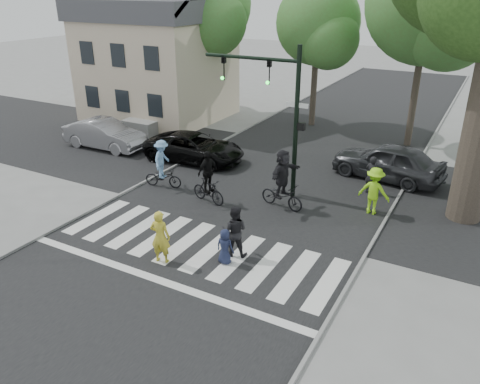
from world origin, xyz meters
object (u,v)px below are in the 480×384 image
object	(u,v)px
cyclist_right	(283,182)
car_silver	(105,134)
car_suv	(194,148)
pedestrian_adult	(235,231)
cyclist_left	(163,167)
cyclist_mid	(208,182)
pedestrian_woman	(160,237)
pedestrian_child	(225,247)
traffic_signal	(277,100)
car_grey	(388,161)

from	to	relation	value
cyclist_right	car_silver	world-z (taller)	cyclist_right
car_suv	pedestrian_adult	bearing A→B (deg)	-141.85
pedestrian_adult	car_silver	bearing A→B (deg)	-45.11
cyclist_left	cyclist_mid	world-z (taller)	cyclist_mid
pedestrian_woman	car_suv	distance (m)	9.19
pedestrian_child	car_silver	size ratio (longest dim) A/B	0.25
cyclist_mid	pedestrian_woman	bearing A→B (deg)	-76.50
pedestrian_child	cyclist_left	distance (m)	6.67
cyclist_right	pedestrian_woman	bearing A→B (deg)	-107.42
traffic_signal	car_suv	xyz separation A→B (m)	(-5.06, 1.64, -3.21)
pedestrian_woman	car_suv	size ratio (longest dim) A/B	0.35
pedestrian_child	cyclist_mid	size ratio (longest dim) A/B	0.54
pedestrian_woman	pedestrian_child	size ratio (longest dim) A/B	1.50
pedestrian_child	traffic_signal	bearing A→B (deg)	-82.72
pedestrian_child	cyclist_right	xyz separation A→B (m)	(-0.09, 4.51, 0.47)
pedestrian_woman	car_grey	bearing A→B (deg)	-127.63
pedestrian_woman	cyclist_mid	distance (m)	4.53
pedestrian_adult	cyclist_left	bearing A→B (deg)	-48.67
pedestrian_adult	pedestrian_child	bearing A→B (deg)	71.55
pedestrian_woman	pedestrian_adult	distance (m)	2.31
pedestrian_child	car_suv	world-z (taller)	car_suv
cyclist_mid	car_suv	xyz separation A→B (m)	(-3.17, 3.75, -0.20)
traffic_signal	pedestrian_woman	size ratio (longest dim) A/B	3.44
cyclist_left	car_silver	bearing A→B (deg)	155.09
car_grey	pedestrian_woman	bearing A→B (deg)	-14.72
pedestrian_woman	pedestrian_child	distance (m)	2.01
traffic_signal	pedestrian_adult	size ratio (longest dim) A/B	3.51
pedestrian_woman	car_grey	distance (m)	11.29
cyclist_right	car_silver	xyz separation A→B (m)	(-11.16, 2.16, -0.29)
pedestrian_woman	car_silver	distance (m)	12.11
pedestrian_child	cyclist_mid	xyz separation A→B (m)	(-2.84, 3.53, 0.30)
cyclist_left	cyclist_right	size ratio (longest dim) A/B	0.88
cyclist_mid	car_suv	bearing A→B (deg)	130.23
cyclist_left	car_silver	size ratio (longest dim) A/B	0.45
cyclist_mid	car_silver	distance (m)	8.98
cyclist_mid	car_suv	distance (m)	4.91
car_suv	cyclist_left	bearing A→B (deg)	-172.99
traffic_signal	car_silver	bearing A→B (deg)	174.28
cyclist_mid	pedestrian_child	bearing A→B (deg)	-51.17
cyclist_right	car_grey	distance (m)	5.72
pedestrian_adult	car_suv	size ratio (longest dim) A/B	0.35
pedestrian_child	car_grey	bearing A→B (deg)	-108.78
car_grey	cyclist_left	bearing A→B (deg)	-46.81
cyclist_mid	traffic_signal	bearing A→B (deg)	48.11
cyclist_right	car_silver	distance (m)	11.37
pedestrian_woman	car_silver	bearing A→B (deg)	-52.26
cyclist_right	pedestrian_adult	bearing A→B (deg)	-88.37
traffic_signal	cyclist_left	bearing A→B (deg)	-158.98
traffic_signal	cyclist_mid	size ratio (longest dim) A/B	2.79
car_suv	car_silver	distance (m)	5.28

